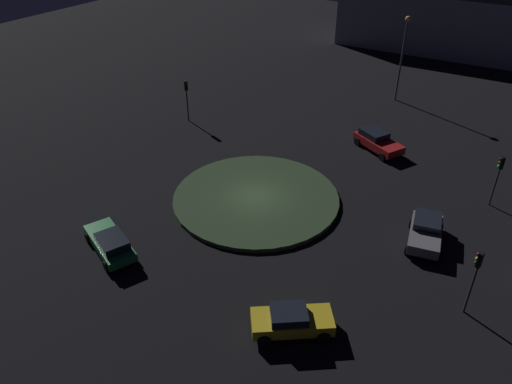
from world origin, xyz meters
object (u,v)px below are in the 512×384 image
traffic_light_northwest (499,171)px  traffic_light_southwest (187,93)px  traffic_light_north (476,271)px  car_yellow (291,321)px  car_green (110,243)px  store_building (479,20)px  streetlamp_west (403,47)px  car_grey (426,232)px  car_red (378,141)px

traffic_light_northwest → traffic_light_southwest: (1.64, -26.77, 0.01)m
traffic_light_southwest → traffic_light_north: bearing=10.6°
car_yellow → traffic_light_northwest: 18.82m
car_green → traffic_light_northwest: traffic_light_northwest is taller
store_building → traffic_light_southwest: bearing=60.3°
traffic_light_northwest → traffic_light_southwest: size_ratio=0.99×
streetlamp_west → car_yellow: bearing=12.5°
car_grey → traffic_light_northwest: traffic_light_northwest is taller
car_green → store_building: (-54.09, 7.40, 3.17)m
car_red → traffic_light_northwest: bearing=7.3°
car_yellow → traffic_light_north: bearing=-175.8°
traffic_light_north → car_green: bearing=30.2°
car_green → traffic_light_north: 20.90m
traffic_light_northwest → store_building: 36.79m
car_yellow → traffic_light_southwest: size_ratio=1.11×
car_red → streetlamp_west: streetlamp_west is taller
car_grey → store_building: 42.81m
car_green → traffic_light_southwest: traffic_light_southwest is taller
traffic_light_southwest → streetlamp_west: streetlamp_west is taller
car_red → car_green: car_red is taller
streetlamp_west → car_grey: bearing=26.1°
car_green → car_red: bearing=-89.4°
car_red → traffic_light_southwest: size_ratio=1.21×
car_green → car_grey: bearing=-121.3°
store_building → car_yellow: bearing=89.5°
car_grey → traffic_light_northwest: size_ratio=1.11×
car_yellow → store_building: size_ratio=0.13×
traffic_light_northwest → traffic_light_north: size_ratio=0.94×
streetlamp_west → car_green: bearing=-9.1°
car_grey → car_red: 12.40m
traffic_light_northwest → traffic_light_north: 11.48m
car_green → store_building: store_building is taller
traffic_light_north → traffic_light_southwest: 29.82m
car_yellow → streetlamp_west: streetlamp_west is taller
store_building → car_red: bearing=85.2°
streetlamp_west → store_building: 21.11m
car_red → store_building: bearing=116.2°
car_green → traffic_light_southwest: (-17.23, -8.79, 2.03)m
traffic_light_north → streetlamp_west: 29.39m
car_yellow → car_red: bearing=-117.2°
car_green → traffic_light_north: traffic_light_north is taller
car_grey → car_red: bearing=-157.4°
car_yellow → store_building: (-53.11, -5.04, 3.14)m
car_grey → streetlamp_west: (-20.96, -10.28, 4.72)m
car_yellow → streetlamp_west: size_ratio=0.52×
car_red → traffic_light_southwest: 17.64m
traffic_light_north → car_red: bearing=-43.1°
car_yellow → streetlamp_west: (-32.16, -7.15, 4.69)m
car_grey → car_yellow: bearing=-30.3°
car_yellow → traffic_light_southwest: (-16.24, -21.24, 2.00)m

